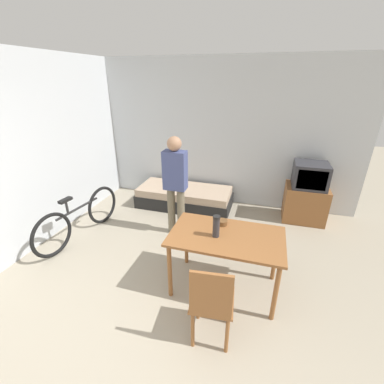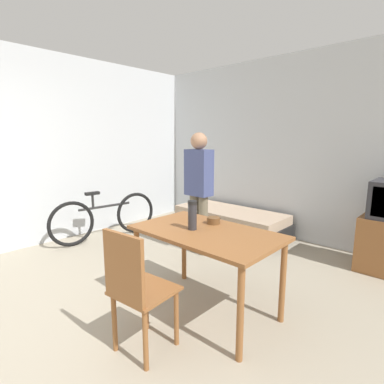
{
  "view_description": "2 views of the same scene",
  "coord_description": "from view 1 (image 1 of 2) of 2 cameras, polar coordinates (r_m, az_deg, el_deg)",
  "views": [
    {
      "loc": [
        0.99,
        -0.9,
        2.34
      ],
      "look_at": [
        0.13,
        1.99,
        0.98
      ],
      "focal_mm": 24.0,
      "sensor_mm": 36.0,
      "label": 1
    },
    {
      "loc": [
        2.25,
        -0.37,
        1.53
      ],
      "look_at": [
        0.09,
        1.95,
        0.94
      ],
      "focal_mm": 28.0,
      "sensor_mm": 36.0,
      "label": 2
    }
  ],
  "objects": [
    {
      "name": "wall_back",
      "position": [
        5.01,
        4.97,
        12.65
      ],
      "size": [
        5.33,
        0.06,
        2.7
      ],
      "color": "silver",
      "rests_on": "ground_plane"
    },
    {
      "name": "wall_left",
      "position": [
        4.38,
        -31.1,
        7.63
      ],
      "size": [
        0.06,
        4.87,
        2.7
      ],
      "color": "silver",
      "rests_on": "ground_plane"
    },
    {
      "name": "daybed",
      "position": [
        5.03,
        -1.69,
        -1.15
      ],
      "size": [
        1.81,
        0.76,
        0.39
      ],
      "color": "black",
      "rests_on": "ground_plane"
    },
    {
      "name": "tv",
      "position": [
        4.86,
        24.07,
        -0.48
      ],
      "size": [
        0.69,
        0.53,
        1.05
      ],
      "color": "brown",
      "rests_on": "ground_plane"
    },
    {
      "name": "dining_table",
      "position": [
        2.95,
        7.6,
        -10.96
      ],
      "size": [
        1.26,
        0.74,
        0.74
      ],
      "color": "brown",
      "rests_on": "ground_plane"
    },
    {
      "name": "wooden_chair",
      "position": [
        2.48,
        4.37,
        -23.19
      ],
      "size": [
        0.43,
        0.43,
        0.92
      ],
      "color": "brown",
      "rests_on": "ground_plane"
    },
    {
      "name": "bicycle",
      "position": [
        4.38,
        -23.69,
        -5.29
      ],
      "size": [
        0.26,
        1.66,
        0.74
      ],
      "color": "black",
      "rests_on": "ground_plane"
    },
    {
      "name": "person_standing",
      "position": [
        3.88,
        -3.73,
        2.56
      ],
      "size": [
        0.34,
        0.21,
        1.58
      ],
      "color": "#6B604C",
      "rests_on": "ground_plane"
    },
    {
      "name": "thermos_flask",
      "position": [
        2.8,
        5.41,
        -7.37
      ],
      "size": [
        0.08,
        0.08,
        0.25
      ],
      "color": "#2D2D33",
      "rests_on": "dining_table"
    },
    {
      "name": "mate_bowl",
      "position": [
        3.07,
        6.73,
        -6.72
      ],
      "size": [
        0.12,
        0.12,
        0.06
      ],
      "color": "brown",
      "rests_on": "dining_table"
    }
  ]
}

